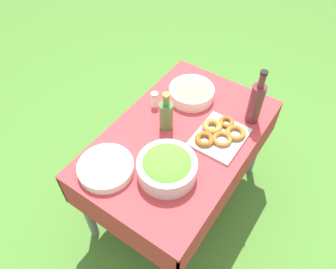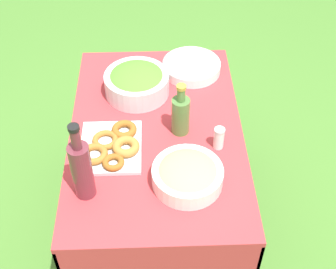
# 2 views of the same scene
# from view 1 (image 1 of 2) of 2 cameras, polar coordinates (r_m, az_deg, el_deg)

# --- Properties ---
(ground_plane) EXTENTS (14.00, 14.00, 0.00)m
(ground_plane) POSITION_cam_1_polar(r_m,az_deg,el_deg) (2.33, 1.66, -11.16)
(ground_plane) COLOR #477A2D
(picnic_table) EXTENTS (1.14, 0.73, 0.68)m
(picnic_table) POSITION_cam_1_polar(r_m,az_deg,el_deg) (1.86, 2.05, -2.36)
(picnic_table) COLOR #B73338
(picnic_table) RESTS_ON ground_plane
(salad_bowl) EXTENTS (0.29, 0.29, 0.12)m
(salad_bowl) POSITION_cam_1_polar(r_m,az_deg,el_deg) (1.57, -0.17, -5.66)
(salad_bowl) COLOR silver
(salad_bowl) RESTS_ON picnic_table
(pasta_bowl) EXTENTS (0.27, 0.27, 0.09)m
(pasta_bowl) POSITION_cam_1_polar(r_m,az_deg,el_deg) (1.96, 4.12, 7.43)
(pasta_bowl) COLOR white
(pasta_bowl) RESTS_ON picnic_table
(donut_platter) EXTENTS (0.29, 0.26, 0.05)m
(donut_platter) POSITION_cam_1_polar(r_m,az_deg,el_deg) (1.77, 8.96, 0.04)
(donut_platter) COLOR silver
(donut_platter) RESTS_ON picnic_table
(plate_stack) EXTENTS (0.28, 0.28, 0.05)m
(plate_stack) POSITION_cam_1_polar(r_m,az_deg,el_deg) (1.64, -10.76, -5.74)
(plate_stack) COLOR white
(plate_stack) RESTS_ON picnic_table
(olive_oil_bottle) EXTENTS (0.08, 0.08, 0.24)m
(olive_oil_bottle) POSITION_cam_1_polar(r_m,az_deg,el_deg) (1.75, -0.32, 3.48)
(olive_oil_bottle) COLOR #4C7238
(olive_oil_bottle) RESTS_ON picnic_table
(wine_bottle) EXTENTS (0.08, 0.08, 0.34)m
(wine_bottle) POSITION_cam_1_polar(r_m,az_deg,el_deg) (1.82, 15.06, 5.44)
(wine_bottle) COLOR maroon
(wine_bottle) RESTS_ON picnic_table
(salt_shaker) EXTENTS (0.04, 0.04, 0.10)m
(salt_shaker) POSITION_cam_1_polar(r_m,az_deg,el_deg) (1.90, -2.33, 6.09)
(salt_shaker) COLOR white
(salt_shaker) RESTS_ON picnic_table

